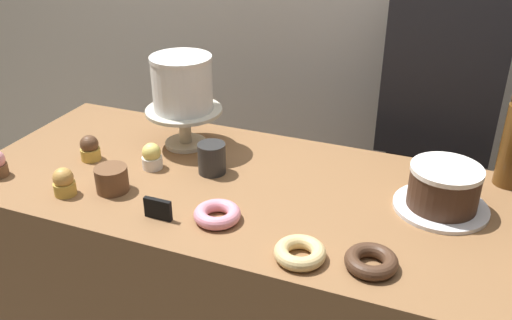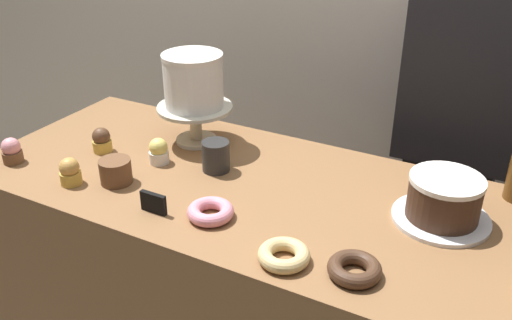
% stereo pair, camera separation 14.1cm
% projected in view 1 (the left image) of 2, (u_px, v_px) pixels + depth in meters
% --- Properties ---
extents(cake_stand_pedestal, '(0.22, 0.22, 0.12)m').
position_uv_depth(cake_stand_pedestal, '(185.00, 120.00, 1.64)').
color(cake_stand_pedestal, beige).
rests_on(cake_stand_pedestal, display_counter).
extents(white_layer_cake, '(0.18, 0.18, 0.16)m').
position_uv_depth(white_layer_cake, '(182.00, 83.00, 1.59)').
color(white_layer_cake, white).
rests_on(white_layer_cake, cake_stand_pedestal).
extents(silver_serving_platter, '(0.23, 0.23, 0.01)m').
position_uv_depth(silver_serving_platter, '(440.00, 207.00, 1.36)').
color(silver_serving_platter, white).
rests_on(silver_serving_platter, display_counter).
extents(chocolate_round_cake, '(0.17, 0.17, 0.10)m').
position_uv_depth(chocolate_round_cake, '(444.00, 186.00, 1.33)').
color(chocolate_round_cake, '#3D2619').
rests_on(chocolate_round_cake, silver_serving_platter).
extents(cupcake_chocolate, '(0.06, 0.06, 0.07)m').
position_uv_depth(cupcake_chocolate, '(90.00, 148.00, 1.58)').
color(cupcake_chocolate, gold).
rests_on(cupcake_chocolate, display_counter).
extents(cupcake_lemon, '(0.06, 0.06, 0.07)m').
position_uv_depth(cupcake_lemon, '(152.00, 157.00, 1.53)').
color(cupcake_lemon, white).
rests_on(cupcake_lemon, display_counter).
extents(cupcake_caramel, '(0.06, 0.06, 0.07)m').
position_uv_depth(cupcake_caramel, '(64.00, 182.00, 1.40)').
color(cupcake_caramel, gold).
rests_on(cupcake_caramel, display_counter).
extents(donut_pink, '(0.11, 0.11, 0.03)m').
position_uv_depth(donut_pink, '(217.00, 214.00, 1.31)').
color(donut_pink, pink).
rests_on(donut_pink, display_counter).
extents(donut_chocolate, '(0.11, 0.11, 0.03)m').
position_uv_depth(donut_chocolate, '(371.00, 261.00, 1.15)').
color(donut_chocolate, '#472D1E').
rests_on(donut_chocolate, display_counter).
extents(donut_glazed, '(0.11, 0.11, 0.03)m').
position_uv_depth(donut_glazed, '(300.00, 253.00, 1.18)').
color(donut_glazed, '#E0C17F').
rests_on(donut_glazed, display_counter).
extents(cookie_stack, '(0.08, 0.08, 0.07)m').
position_uv_depth(cookie_stack, '(112.00, 179.00, 1.42)').
color(cookie_stack, brown).
rests_on(cookie_stack, display_counter).
extents(price_sign_chalkboard, '(0.07, 0.01, 0.05)m').
position_uv_depth(price_sign_chalkboard, '(158.00, 209.00, 1.31)').
color(price_sign_chalkboard, black).
rests_on(price_sign_chalkboard, display_counter).
extents(coffee_cup_ceramic, '(0.08, 0.08, 0.09)m').
position_uv_depth(coffee_cup_ceramic, '(212.00, 158.00, 1.51)').
color(coffee_cup_ceramic, '#282828').
rests_on(coffee_cup_ceramic, display_counter).
extents(barista_figure, '(0.36, 0.22, 1.60)m').
position_uv_depth(barista_figure, '(432.00, 148.00, 1.90)').
color(barista_figure, black).
rests_on(barista_figure, ground_plane).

